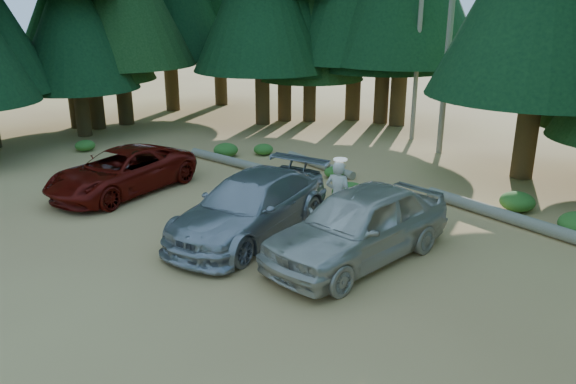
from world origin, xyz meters
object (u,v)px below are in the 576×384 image
(red_pickup, at_px, (122,171))
(log_left, at_px, (234,162))
(frisbee_player, at_px, (338,196))
(log_right, at_px, (511,218))
(log_mid, at_px, (320,165))
(silver_minivan_right, at_px, (359,225))
(silver_minivan_center, at_px, (250,206))

(red_pickup, height_order, log_left, red_pickup)
(frisbee_player, xyz_separation_m, log_right, (3.34, 3.83, -0.97))
(log_mid, distance_m, log_right, 7.55)
(red_pickup, bearing_deg, frisbee_player, 3.90)
(log_left, relative_size, log_mid, 1.27)
(silver_minivan_right, relative_size, frisbee_player, 2.66)
(frisbee_player, bearing_deg, log_left, -34.69)
(red_pickup, relative_size, silver_minivan_center, 0.92)
(silver_minivan_right, height_order, log_left, silver_minivan_right)
(frisbee_player, bearing_deg, silver_minivan_right, 134.25)
(log_right, bearing_deg, red_pickup, -141.78)
(silver_minivan_right, bearing_deg, silver_minivan_center, -163.07)
(silver_minivan_center, xyz_separation_m, log_right, (5.24, 5.16, -0.63))
(frisbee_player, xyz_separation_m, log_left, (-6.88, 3.21, -0.98))
(log_mid, xyz_separation_m, log_right, (7.46, -1.16, 0.03))
(red_pickup, relative_size, frisbee_player, 2.58)
(frisbee_player, bearing_deg, log_mid, -60.12)
(log_left, height_order, log_right, log_right)
(red_pickup, xyz_separation_m, log_mid, (3.49, 6.28, -0.56))
(log_left, bearing_deg, silver_minivan_right, -24.63)
(silver_minivan_center, height_order, frisbee_player, frisbee_player)
(silver_minivan_center, distance_m, log_mid, 6.73)
(silver_minivan_center, bearing_deg, log_right, 37.48)
(log_left, bearing_deg, silver_minivan_center, -40.26)
(red_pickup, distance_m, silver_minivan_center, 5.70)
(silver_minivan_center, relative_size, frisbee_player, 2.80)
(frisbee_player, bearing_deg, log_right, -140.72)
(log_left, relative_size, log_right, 0.82)
(silver_minivan_center, bearing_deg, red_pickup, 172.56)
(red_pickup, relative_size, log_right, 0.91)
(red_pickup, height_order, frisbee_player, frisbee_player)
(log_left, distance_m, log_mid, 3.28)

